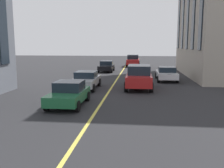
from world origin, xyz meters
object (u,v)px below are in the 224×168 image
object	(u,v)px
car_black_parked_b	(106,66)
car_red_trailing	(133,60)
car_green_mid	(69,94)
car_silver_far	(86,80)
car_white_near	(166,73)
car_red_oncoming	(139,77)

from	to	relation	value
car_black_parked_b	car_red_trailing	size ratio (longest dim) A/B	0.83
car_green_mid	car_silver_far	world-z (taller)	car_green_mid
car_green_mid	car_black_parked_b	xyz separation A→B (m)	(18.32, 0.23, 0.00)
car_silver_far	car_black_parked_b	distance (m)	12.67
car_green_mid	car_red_trailing	xyz separation A→B (m)	(26.53, -3.00, 0.27)
car_white_near	car_red_trailing	bearing A→B (deg)	13.25
car_black_parked_b	car_red_trailing	bearing A→B (deg)	-21.50
car_white_near	car_red_trailing	xyz separation A→B (m)	(15.64, 3.68, 0.27)
car_white_near	car_green_mid	xyz separation A→B (m)	(-10.89, 6.69, -0.00)
car_green_mid	car_white_near	bearing A→B (deg)	-31.53
car_black_parked_b	car_red_trailing	distance (m)	8.83
car_green_mid	car_red_trailing	distance (m)	26.70
car_red_oncoming	car_red_trailing	world-z (taller)	same
car_white_near	car_red_trailing	size ratio (longest dim) A/B	0.94
car_red_oncoming	car_black_parked_b	bearing A→B (deg)	19.16
car_silver_far	car_red_trailing	size ratio (longest dim) A/B	0.94
car_green_mid	car_red_oncoming	bearing A→B (deg)	-33.29
car_silver_far	car_black_parked_b	bearing A→B (deg)	0.03
car_red_oncoming	car_white_near	size ratio (longest dim) A/B	1.07
car_white_near	car_black_parked_b	distance (m)	10.15
car_red_oncoming	car_green_mid	xyz separation A→B (m)	(-6.11, 4.01, -0.27)
car_silver_far	car_black_parked_b	world-z (taller)	car_black_parked_b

